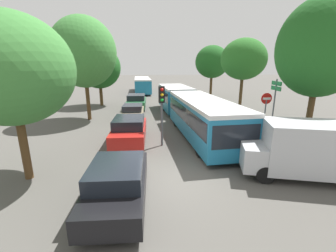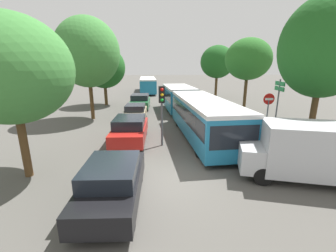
{
  "view_description": "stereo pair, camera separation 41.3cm",
  "coord_description": "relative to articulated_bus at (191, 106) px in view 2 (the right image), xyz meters",
  "views": [
    {
      "loc": [
        -0.79,
        -8.12,
        4.51
      ],
      "look_at": [
        0.2,
        3.99,
        1.2
      ],
      "focal_mm": 24.0,
      "sensor_mm": 36.0,
      "label": 1
    },
    {
      "loc": [
        -0.38,
        -8.15,
        4.51
      ],
      "look_at": [
        0.2,
        3.99,
        1.2
      ],
      "focal_mm": 24.0,
      "sensor_mm": 36.0,
      "label": 2
    }
  ],
  "objects": [
    {
      "name": "tree_left_near",
      "position": [
        -7.94,
        -8.35,
        2.8
      ],
      "size": [
        4.49,
        4.49,
        6.38
      ],
      "color": "#51381E",
      "rests_on": "ground"
    },
    {
      "name": "tree_right_mid",
      "position": [
        6.2,
        4.7,
        3.51
      ],
      "size": [
        4.35,
        4.35,
        7.02
      ],
      "color": "#51381E",
      "rests_on": "ground"
    },
    {
      "name": "queued_car_tan",
      "position": [
        -4.41,
        1.34,
        -0.74
      ],
      "size": [
        1.72,
        3.94,
        1.36
      ],
      "rotation": [
        0.0,
        0.0,
        1.56
      ],
      "color": "tan",
      "rests_on": "ground"
    },
    {
      "name": "traffic_light",
      "position": [
        -2.34,
        -4.91,
        1.07
      ],
      "size": [
        0.34,
        0.37,
        3.4
      ],
      "rotation": [
        0.0,
        0.0,
        -1.47
      ],
      "color": "#56595E",
      "rests_on": "ground"
    },
    {
      "name": "city_bus_rear",
      "position": [
        -4.19,
        21.78,
        -0.04
      ],
      "size": [
        3.07,
        11.3,
        2.41
      ],
      "rotation": [
        0.0,
        0.0,
        1.62
      ],
      "color": "teal",
      "rests_on": "ground"
    },
    {
      "name": "direction_sign_post",
      "position": [
        5.69,
        -2.24,
        1.12
      ],
      "size": [
        0.18,
        1.4,
        3.6
      ],
      "rotation": [
        0.0,
        0.0,
        3.05
      ],
      "color": "#56595E",
      "rests_on": "ground"
    },
    {
      "name": "queued_car_black",
      "position": [
        -4.1,
        -10.41,
        -0.68
      ],
      "size": [
        1.86,
        4.27,
        1.48
      ],
      "rotation": [
        0.0,
        0.0,
        1.56
      ],
      "color": "black",
      "rests_on": "ground"
    },
    {
      "name": "queued_car_green",
      "position": [
        -4.4,
        6.51,
        -0.65
      ],
      "size": [
        1.95,
        4.47,
        1.54
      ],
      "rotation": [
        0.0,
        0.0,
        1.56
      ],
      "color": "#236638",
      "rests_on": "ground"
    },
    {
      "name": "tree_left_mid",
      "position": [
        -8.13,
        2.11,
        3.9
      ],
      "size": [
        5.16,
        5.16,
        8.25
      ],
      "color": "#51381E",
      "rests_on": "ground"
    },
    {
      "name": "tree_right_near",
      "position": [
        6.08,
        -5.3,
        3.82
      ],
      "size": [
        4.48,
        4.48,
        8.0
      ],
      "color": "#51381E",
      "rests_on": "ground"
    },
    {
      "name": "no_entry_sign",
      "position": [
        4.34,
        -3.64,
        0.45
      ],
      "size": [
        0.7,
        0.08,
        2.82
      ],
      "rotation": [
        0.0,
        0.0,
        -1.57
      ],
      "color": "#56595E",
      "rests_on": "ground"
    },
    {
      "name": "queued_car_red",
      "position": [
        -4.24,
        -4.17,
        -0.65
      ],
      "size": [
        1.93,
        4.44,
        1.53
      ],
      "rotation": [
        0.0,
        0.0,
        1.56
      ],
      "color": "#B21E19",
      "rests_on": "ground"
    },
    {
      "name": "tree_right_far",
      "position": [
        5.74,
        14.83,
        3.38
      ],
      "size": [
        4.67,
        4.67,
        7.16
      ],
      "color": "#51381E",
      "rests_on": "ground"
    },
    {
      "name": "ground_plane",
      "position": [
        -2.2,
        -9.04,
        -1.43
      ],
      "size": [
        200.0,
        200.0,
        0.0
      ],
      "primitive_type": "plane",
      "color": "#4F4C47"
    },
    {
      "name": "articulated_bus",
      "position": [
        0.0,
        0.0,
        0.0
      ],
      "size": [
        3.88,
        16.83,
        2.48
      ],
      "rotation": [
        0.0,
        0.0,
        -1.49
      ],
      "color": "teal",
      "rests_on": "ground"
    },
    {
      "name": "tree_left_far",
      "position": [
        -8.53,
        9.08,
        2.83
      ],
      "size": [
        4.73,
        4.73,
        6.59
      ],
      "color": "#51381E",
      "rests_on": "ground"
    },
    {
      "name": "white_van",
      "position": [
        3.47,
        -9.17,
        -0.19
      ],
      "size": [
        5.33,
        3.14,
        2.31
      ],
      "rotation": [
        0.0,
        0.0,
        2.89
      ],
      "color": "#B7BABF",
      "rests_on": "ground"
    }
  ]
}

